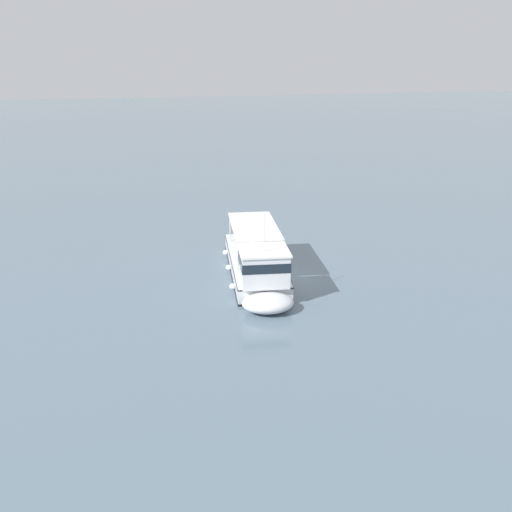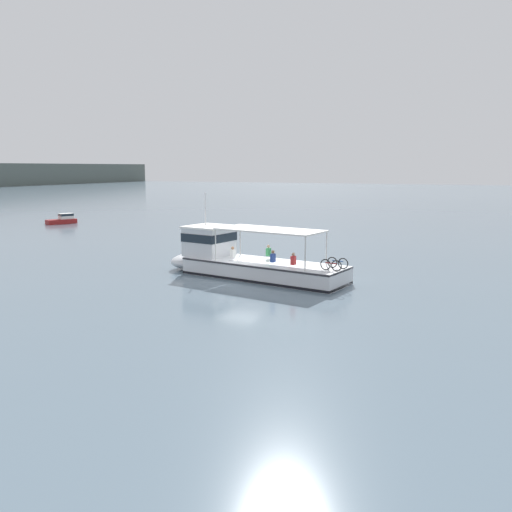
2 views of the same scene
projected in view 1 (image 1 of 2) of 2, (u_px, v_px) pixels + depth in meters
The scene contains 2 objects.
ground_plane at pixel (274, 279), 36.18m from camera, with size 400.00×400.00×0.00m, color slate.
ferry_main at pixel (258, 267), 35.33m from camera, with size 5.34×13.05×5.32m.
Camera 1 is at (11.08, 31.81, 13.34)m, focal length 38.98 mm.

